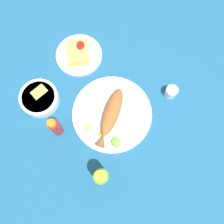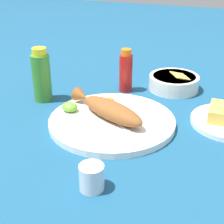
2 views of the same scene
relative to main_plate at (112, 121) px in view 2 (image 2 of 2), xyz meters
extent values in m
plane|color=navy|center=(0.00, 0.00, -0.01)|extent=(4.00, 4.00, 0.00)
cylinder|color=white|center=(0.00, 0.00, 0.00)|extent=(0.35, 0.35, 0.02)
ellipsoid|color=brown|center=(0.00, 0.00, 0.03)|extent=(0.23, 0.16, 0.05)
cone|color=brown|center=(-0.12, 0.06, 0.03)|extent=(0.06, 0.06, 0.04)
cube|color=silver|center=(0.03, -0.03, 0.01)|extent=(0.09, 0.09, 0.00)
cube|color=silver|center=(0.10, -0.09, 0.01)|extent=(0.06, 0.06, 0.00)
cube|color=silver|center=(-0.01, -0.06, 0.01)|extent=(0.10, 0.06, 0.00)
cube|color=silver|center=(0.07, -0.11, 0.01)|extent=(0.07, 0.05, 0.00)
cylinder|color=orange|center=(-0.05, 0.11, 0.01)|extent=(0.02, 0.02, 0.00)
cylinder|color=orange|center=(-0.09, 0.06, 0.01)|extent=(0.03, 0.03, 0.00)
ellipsoid|color=#6BB233|center=(-0.13, 0.00, 0.02)|extent=(0.05, 0.04, 0.03)
cylinder|color=#B21914|center=(-0.04, 0.24, 0.05)|extent=(0.04, 0.04, 0.12)
cylinder|color=orange|center=(-0.04, 0.24, 0.13)|extent=(0.03, 0.03, 0.02)
cylinder|color=#3D8428|center=(-0.26, 0.08, 0.07)|extent=(0.06, 0.06, 0.15)
cylinder|color=yellow|center=(-0.26, 0.08, 0.15)|extent=(0.04, 0.04, 0.02)
cylinder|color=silver|center=(0.06, -0.27, 0.02)|extent=(0.05, 0.05, 0.06)
cylinder|color=white|center=(0.06, -0.27, 0.00)|extent=(0.04, 0.04, 0.03)
cylinder|color=white|center=(0.11, 0.31, 0.02)|extent=(0.17, 0.17, 0.05)
cylinder|color=olive|center=(0.11, 0.31, 0.03)|extent=(0.14, 0.14, 0.02)
cube|color=gold|center=(0.14, 0.31, 0.04)|extent=(0.10, 0.10, 0.02)
camera|label=1|loc=(-0.30, 0.04, 1.06)|focal=40.00mm
camera|label=2|loc=(0.30, -0.79, 0.45)|focal=55.00mm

